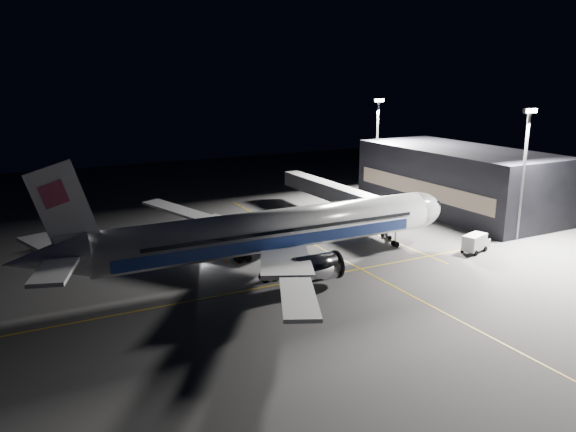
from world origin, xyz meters
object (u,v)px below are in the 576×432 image
at_px(airliner, 268,232).
at_px(floodlight_mast_north, 377,138).
at_px(baggage_tug, 197,255).
at_px(safety_cone_a, 237,261).
at_px(jet_bridge, 340,195).
at_px(service_truck, 476,242).
at_px(floodlight_mast_south, 525,163).
at_px(safety_cone_b, 208,243).
at_px(safety_cone_c, 227,261).

relative_size(airliner, floodlight_mast_north, 2.97).
relative_size(baggage_tug, safety_cone_a, 4.22).
bearing_deg(baggage_tug, floodlight_mast_north, 19.48).
xyz_separation_m(jet_bridge, service_truck, (7.64, -25.47, -3.13)).
bearing_deg(baggage_tug, safety_cone_a, -47.83).
bearing_deg(airliner, floodlight_mast_south, -8.33).
bearing_deg(service_truck, safety_cone_b, 130.38).
relative_size(airliner, jet_bridge, 1.79).
relative_size(airliner, safety_cone_b, 92.06).
height_order(jet_bridge, floodlight_mast_south, floodlight_mast_south).
height_order(service_truck, baggage_tug, service_truck).
xyz_separation_m(baggage_tug, safety_cone_c, (3.34, -3.08, -0.45)).
xyz_separation_m(jet_bridge, floodlight_mast_north, (18.00, 13.93, 7.79)).
height_order(floodlight_mast_south, baggage_tug, floodlight_mast_south).
height_order(baggage_tug, safety_cone_b, baggage_tug).
distance_m(jet_bridge, baggage_tug, 32.34).
xyz_separation_m(service_truck, baggage_tug, (-38.13, 15.41, -0.73)).
height_order(service_truck, safety_cone_b, service_truck).
height_order(floodlight_mast_south, safety_cone_c, floodlight_mast_south).
height_order(floodlight_mast_north, floodlight_mast_south, same).
bearing_deg(floodlight_mast_north, floodlight_mast_south, -90.00).
bearing_deg(safety_cone_b, service_truck, -32.03).
bearing_deg(safety_cone_a, service_truck, -18.80).
relative_size(jet_bridge, safety_cone_a, 62.43).
distance_m(safety_cone_a, safety_cone_b, 10.02).
height_order(safety_cone_a, safety_cone_c, safety_cone_a).
xyz_separation_m(airliner, safety_cone_b, (-3.52, 14.00, -4.83)).
height_order(floodlight_mast_north, safety_cone_c, floodlight_mast_north).
bearing_deg(safety_cone_c, service_truck, -19.51).
xyz_separation_m(safety_cone_a, safety_cone_c, (-1.25, 0.91, -0.01)).
relative_size(service_truck, safety_cone_b, 8.48).
distance_m(jet_bridge, safety_cone_c, 30.47).
xyz_separation_m(baggage_tug, safety_cone_b, (3.89, 6.00, -0.38)).
bearing_deg(safety_cone_a, safety_cone_b, 94.02).
relative_size(safety_cone_a, safety_cone_b, 0.83).
relative_size(floodlight_mast_south, safety_cone_a, 37.57).
bearing_deg(safety_cone_c, floodlight_mast_north, 30.95).
bearing_deg(airliner, baggage_tug, 132.84).
xyz_separation_m(jet_bridge, safety_cone_a, (-25.89, -14.06, -4.31)).
height_order(floodlight_mast_north, baggage_tug, floodlight_mast_north).
distance_m(floodlight_mast_south, baggage_tug, 51.80).
bearing_deg(service_truck, baggage_tug, 140.40).
distance_m(floodlight_mast_north, safety_cone_a, 53.44).
bearing_deg(jet_bridge, baggage_tug, -161.74).
xyz_separation_m(service_truck, safety_cone_c, (-34.79, 12.33, -1.18)).
bearing_deg(jet_bridge, safety_cone_b, -171.33).
height_order(jet_bridge, safety_cone_c, jet_bridge).
relative_size(safety_cone_a, safety_cone_c, 1.03).
relative_size(service_truck, safety_cone_a, 10.28).
height_order(airliner, floodlight_mast_south, floodlight_mast_south).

